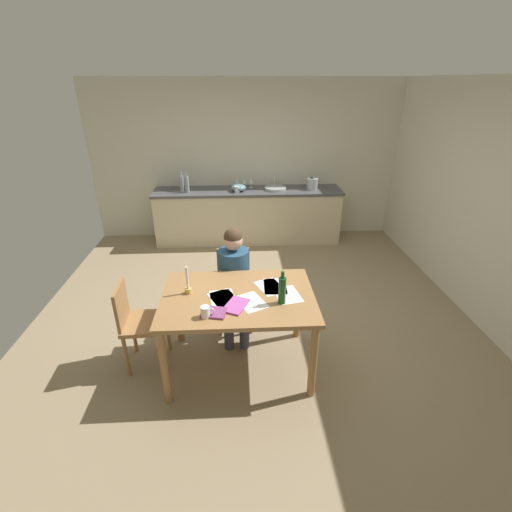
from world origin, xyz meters
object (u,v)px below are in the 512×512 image
object	(u,v)px
wine_bottle_on_table	(282,290)
wine_glass_by_kettle	(244,181)
sink_unit	(275,188)
wine_glass_back_left	(237,181)
candlestick	(188,286)
teacup_on_counter	(237,189)
stovetop_kettle	(312,183)
book_cookery	(214,312)
mixing_bowl	(238,188)
chair_at_table	(234,284)
bottle_vinegar	(187,184)
person_seated	(234,276)
coffee_mug	(206,312)
dining_table	(238,306)
wine_glass_near_sink	(251,181)
chair_side_empty	(138,321)
bottle_oil	(182,183)
book_magazine	(236,305)

from	to	relation	value
wine_bottle_on_table	wine_glass_by_kettle	bearing A→B (deg)	93.95
sink_unit	wine_glass_back_left	distance (m)	0.66
candlestick	teacup_on_counter	bearing A→B (deg)	80.90
teacup_on_counter	stovetop_kettle	bearing A→B (deg)	6.83
teacup_on_counter	book_cookery	bearing A→B (deg)	-93.84
wine_glass_by_kettle	mixing_bowl	bearing A→B (deg)	-115.89
book_cookery	wine_glass_by_kettle	size ratio (longest dim) A/B	1.28
chair_at_table	teacup_on_counter	bearing A→B (deg)	88.48
chair_at_table	bottle_vinegar	xyz separation A→B (m)	(-0.75, 2.33, 0.53)
person_seated	coffee_mug	xyz separation A→B (m)	(-0.23, -0.88, 0.17)
book_cookery	mixing_bowl	size ratio (longest dim) A/B	0.80
dining_table	candlestick	bearing A→B (deg)	171.27
book_cookery	coffee_mug	bearing A→B (deg)	-130.93
book_cookery	sink_unit	size ratio (longest dim) A/B	0.55
candlestick	dining_table	bearing A→B (deg)	-8.73
wine_glass_near_sink	teacup_on_counter	bearing A→B (deg)	-128.08
chair_at_table	wine_bottle_on_table	bearing A→B (deg)	-63.77
candlestick	wine_glass_by_kettle	distance (m)	3.26
chair_side_empty	bottle_oil	bearing A→B (deg)	88.83
chair_side_empty	stovetop_kettle	world-z (taller)	stovetop_kettle
mixing_bowl	stovetop_kettle	xyz separation A→B (m)	(1.23, 0.07, 0.04)
coffee_mug	wine_glass_near_sink	size ratio (longest dim) A/B	0.75
person_seated	mixing_bowl	world-z (taller)	person_seated
sink_unit	teacup_on_counter	xyz separation A→B (m)	(-0.64, -0.15, 0.03)
dining_table	bottle_vinegar	distance (m)	3.17
person_seated	bottle_vinegar	distance (m)	2.62
bottle_vinegar	wine_glass_by_kettle	bearing A→B (deg)	13.52
chair_side_empty	wine_bottle_on_table	world-z (taller)	wine_bottle_on_table
chair_at_table	wine_glass_back_left	world-z (taller)	wine_glass_back_left
book_cookery	teacup_on_counter	bearing A→B (deg)	98.78
person_seated	mixing_bowl	xyz separation A→B (m)	(0.07, 2.49, 0.28)
book_magazine	wine_glass_back_left	size ratio (longest dim) A/B	1.64
book_magazine	dining_table	bearing A→B (deg)	109.27
wine_bottle_on_table	chair_side_empty	bearing A→B (deg)	170.60
book_magazine	wine_glass_by_kettle	size ratio (longest dim) A/B	1.64
chair_at_table	coffee_mug	world-z (taller)	coffee_mug
wine_glass_near_sink	bottle_vinegar	bearing A→B (deg)	-167.86
person_seated	teacup_on_counter	size ratio (longest dim) A/B	9.66
book_magazine	mixing_bowl	xyz separation A→B (m)	(0.06, 3.23, 0.15)
wine_glass_back_left	bottle_vinegar	bearing A→B (deg)	-164.43
chair_at_table	book_magazine	xyz separation A→B (m)	(0.02, -0.89, 0.31)
coffee_mug	stovetop_kettle	size ratio (longest dim) A/B	0.53
wine_bottle_on_table	bottle_oil	xyz separation A→B (m)	(-1.27, 3.26, 0.10)
book_magazine	stovetop_kettle	xyz separation A→B (m)	(1.29, 3.29, 0.19)
chair_side_empty	teacup_on_counter	xyz separation A→B (m)	(0.97, 2.89, 0.46)
coffee_mug	book_magazine	xyz separation A→B (m)	(0.24, 0.14, -0.04)
wine_glass_by_kettle	book_cookery	bearing A→B (deg)	-95.53
chair_at_table	wine_bottle_on_table	xyz separation A→B (m)	(0.42, -0.85, 0.43)
chair_at_table	stovetop_kettle	distance (m)	2.79
person_seated	book_magazine	xyz separation A→B (m)	(0.02, -0.74, 0.13)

